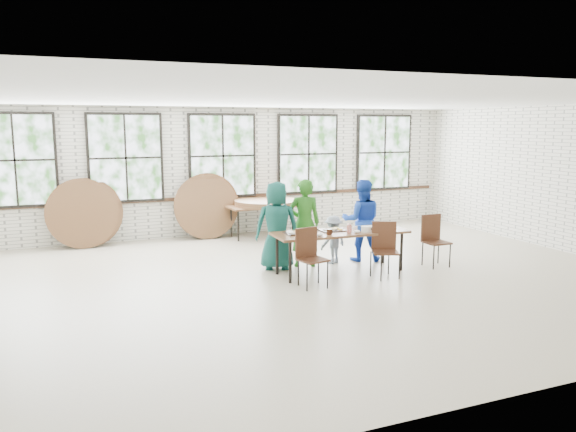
% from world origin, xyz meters
% --- Properties ---
extents(room, '(12.00, 12.00, 12.00)m').
position_xyz_m(room, '(0.00, 4.44, 1.83)').
color(room, '#B5A990').
rests_on(room, ground).
extents(dining_table, '(2.42, 0.87, 0.74)m').
position_xyz_m(dining_table, '(0.94, 0.25, 0.69)').
color(dining_table, brown).
rests_on(dining_table, ground).
extents(chair_near_left, '(0.49, 0.48, 0.95)m').
position_xyz_m(chair_near_left, '(0.08, -0.31, 0.56)').
color(chair_near_left, '#462617').
rests_on(chair_near_left, ground).
extents(chair_near_right, '(0.55, 0.54, 0.95)m').
position_xyz_m(chair_near_right, '(1.52, -0.27, 0.56)').
color(chair_near_right, '#462617').
rests_on(chair_near_right, ground).
extents(chair_spare, '(0.42, 0.41, 0.95)m').
position_xyz_m(chair_spare, '(2.78, 0.05, 0.56)').
color(chair_spare, '#462617').
rests_on(chair_spare, ground).
extents(adult_teal, '(0.91, 0.75, 1.60)m').
position_xyz_m(adult_teal, '(-0.01, 0.90, 0.80)').
color(adult_teal, '#15524E').
rests_on(adult_teal, ground).
extents(adult_green, '(0.68, 0.54, 1.62)m').
position_xyz_m(adult_green, '(0.53, 0.90, 0.81)').
color(adult_green, '#25661B').
rests_on(adult_green, ground).
extents(toddler, '(0.67, 0.51, 0.91)m').
position_xyz_m(toddler, '(1.13, 0.90, 0.45)').
color(toddler, '#162846').
rests_on(toddler, ground).
extents(adult_blue, '(0.93, 0.84, 1.57)m').
position_xyz_m(adult_blue, '(1.73, 0.90, 0.78)').
color(adult_blue, '#1A44B9').
rests_on(adult_blue, ground).
extents(storage_table, '(1.84, 0.86, 0.74)m').
position_xyz_m(storage_table, '(0.86, 3.80, 0.69)').
color(storage_table, brown).
rests_on(storage_table, ground).
extents(tabletop_clutter, '(2.00, 0.58, 0.11)m').
position_xyz_m(tabletop_clutter, '(1.01, 0.22, 0.77)').
color(tabletop_clutter, black).
rests_on(tabletop_clutter, dining_table).
extents(round_tops_stacked, '(1.50, 1.50, 0.13)m').
position_xyz_m(round_tops_stacked, '(0.86, 3.80, 0.80)').
color(round_tops_stacked, brown).
rests_on(round_tops_stacked, storage_table).
extents(round_tops_leaning, '(4.24, 0.51, 1.50)m').
position_xyz_m(round_tops_leaning, '(-1.79, 4.22, 0.73)').
color(round_tops_leaning, brown).
rests_on(round_tops_leaning, ground).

